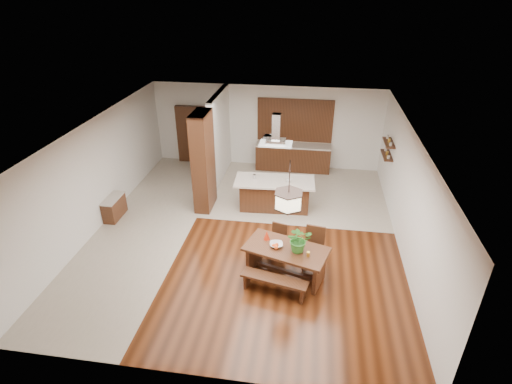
% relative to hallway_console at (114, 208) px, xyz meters
% --- Properties ---
extents(room_shell, '(9.00, 9.04, 2.92)m').
position_rel_hallway_console_xyz_m(room_shell, '(3.81, -0.20, 1.75)').
color(room_shell, '#38180A').
rests_on(room_shell, ground).
extents(tile_hallway, '(2.50, 9.00, 0.01)m').
position_rel_hallway_console_xyz_m(tile_hallway, '(1.06, -0.20, -0.31)').
color(tile_hallway, '#B6A998').
rests_on(tile_hallway, ground).
extents(tile_kitchen, '(5.50, 4.00, 0.01)m').
position_rel_hallway_console_xyz_m(tile_kitchen, '(5.06, 2.30, -0.31)').
color(tile_kitchen, '#B6A998').
rests_on(tile_kitchen, ground).
extents(soffit_band, '(8.00, 9.00, 0.02)m').
position_rel_hallway_console_xyz_m(soffit_band, '(3.81, -0.20, 2.57)').
color(soffit_band, '#412410').
rests_on(soffit_band, room_shell).
extents(partition_pier, '(0.45, 1.00, 2.90)m').
position_rel_hallway_console_xyz_m(partition_pier, '(2.41, 1.00, 1.14)').
color(partition_pier, black).
rests_on(partition_pier, ground).
extents(partition_stub, '(0.18, 2.40, 2.90)m').
position_rel_hallway_console_xyz_m(partition_stub, '(2.41, 3.10, 1.14)').
color(partition_stub, silver).
rests_on(partition_stub, ground).
extents(hallway_console, '(0.37, 0.88, 0.63)m').
position_rel_hallway_console_xyz_m(hallway_console, '(0.00, 0.00, 0.00)').
color(hallway_console, black).
rests_on(hallway_console, ground).
extents(hallway_doorway, '(1.10, 0.20, 2.10)m').
position_rel_hallway_console_xyz_m(hallway_doorway, '(1.11, 4.20, 0.74)').
color(hallway_doorway, black).
rests_on(hallway_doorway, ground).
extents(rear_counter, '(2.60, 0.62, 0.95)m').
position_rel_hallway_console_xyz_m(rear_counter, '(4.81, 4.00, 0.16)').
color(rear_counter, black).
rests_on(rear_counter, ground).
extents(kitchen_window, '(2.60, 0.08, 1.50)m').
position_rel_hallway_console_xyz_m(kitchen_window, '(4.81, 4.26, 1.44)').
color(kitchen_window, '#99622E').
rests_on(kitchen_window, room_shell).
extents(shelf_lower, '(0.26, 0.90, 0.04)m').
position_rel_hallway_console_xyz_m(shelf_lower, '(7.68, 2.40, 1.08)').
color(shelf_lower, black).
rests_on(shelf_lower, room_shell).
extents(shelf_upper, '(0.26, 0.90, 0.04)m').
position_rel_hallway_console_xyz_m(shelf_upper, '(7.68, 2.40, 1.49)').
color(shelf_upper, black).
rests_on(shelf_upper, room_shell).
extents(dining_table, '(2.02, 1.41, 0.76)m').
position_rel_hallway_console_xyz_m(dining_table, '(5.04, -1.82, 0.25)').
color(dining_table, black).
rests_on(dining_table, ground).
extents(dining_bench, '(1.49, 0.62, 0.41)m').
position_rel_hallway_console_xyz_m(dining_bench, '(4.84, -2.45, -0.11)').
color(dining_bench, black).
rests_on(dining_bench, ground).
extents(dining_chair_left, '(0.47, 0.47, 0.87)m').
position_rel_hallway_console_xyz_m(dining_chair_left, '(4.76, -1.15, 0.12)').
color(dining_chair_left, black).
rests_on(dining_chair_left, ground).
extents(dining_chair_right, '(0.52, 0.52, 1.02)m').
position_rel_hallway_console_xyz_m(dining_chair_right, '(5.64, -1.42, 0.20)').
color(dining_chair_right, black).
rests_on(dining_chair_right, ground).
extents(pendant_lantern, '(0.64, 0.64, 1.31)m').
position_rel_hallway_console_xyz_m(pendant_lantern, '(5.04, -1.82, 1.93)').
color(pendant_lantern, beige).
rests_on(pendant_lantern, room_shell).
extents(foliage_plant, '(0.63, 0.57, 0.60)m').
position_rel_hallway_console_xyz_m(foliage_plant, '(5.31, -1.88, 0.75)').
color(foliage_plant, '#327A28').
rests_on(foliage_plant, dining_table).
extents(fruit_bowl, '(0.33, 0.33, 0.07)m').
position_rel_hallway_console_xyz_m(fruit_bowl, '(4.81, -1.77, 0.48)').
color(fruit_bowl, beige).
rests_on(fruit_bowl, dining_table).
extents(napkin_cone, '(0.18, 0.18, 0.22)m').
position_rel_hallway_console_xyz_m(napkin_cone, '(4.56, -1.54, 0.56)').
color(napkin_cone, red).
rests_on(napkin_cone, dining_table).
extents(gold_ornament, '(0.08, 0.08, 0.10)m').
position_rel_hallway_console_xyz_m(gold_ornament, '(5.52, -2.04, 0.50)').
color(gold_ornament, gold).
rests_on(gold_ornament, dining_table).
extents(kitchen_island, '(2.33, 1.10, 0.94)m').
position_rel_hallway_console_xyz_m(kitchen_island, '(4.46, 1.18, 0.17)').
color(kitchen_island, black).
rests_on(kitchen_island, ground).
extents(range_hood, '(0.90, 0.55, 0.87)m').
position_rel_hallway_console_xyz_m(range_hood, '(4.46, 1.18, 2.15)').
color(range_hood, silver).
rests_on(range_hood, room_shell).
extents(island_cup, '(0.13, 0.13, 0.09)m').
position_rel_hallway_console_xyz_m(island_cup, '(4.86, 1.10, 0.68)').
color(island_cup, white).
rests_on(island_cup, kitchen_island).
extents(microwave, '(0.55, 0.41, 0.28)m').
position_rel_hallway_console_xyz_m(microwave, '(4.02, 4.03, 0.77)').
color(microwave, silver).
rests_on(microwave, rear_counter).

